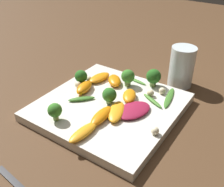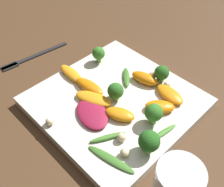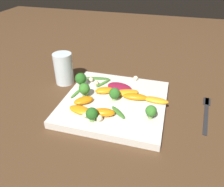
{
  "view_description": "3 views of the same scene",
  "coord_description": "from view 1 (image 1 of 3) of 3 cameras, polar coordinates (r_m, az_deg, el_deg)",
  "views": [
    {
      "loc": [
        0.42,
        0.29,
        0.37
      ],
      "look_at": [
        -0.01,
        0.0,
        0.05
      ],
      "focal_mm": 42.0,
      "sensor_mm": 36.0,
      "label": 1
    },
    {
      "loc": [
        -0.26,
        0.27,
        0.42
      ],
      "look_at": [
        -0.0,
        0.01,
        0.05
      ],
      "focal_mm": 42.0,
      "sensor_mm": 36.0,
      "label": 2
    },
    {
      "loc": [
        0.14,
        -0.53,
        0.4
      ],
      "look_at": [
        -0.01,
        -0.0,
        0.04
      ],
      "focal_mm": 35.0,
      "sensor_mm": 36.0,
      "label": 3
    }
  ],
  "objects": [
    {
      "name": "ground_plane",
      "position": [
        0.62,
        -0.54,
        -3.73
      ],
      "size": [
        2.4,
        2.4,
        0.0
      ],
      "primitive_type": "plane",
      "color": "#4C331E"
    },
    {
      "name": "plate",
      "position": [
        0.62,
        -0.55,
        -2.92
      ],
      "size": [
        0.3,
        0.3,
        0.02
      ],
      "color": "silver",
      "rests_on": "ground_plane"
    },
    {
      "name": "drinking_glass",
      "position": [
        0.73,
        14.94,
        5.64
      ],
      "size": [
        0.07,
        0.07,
        0.11
      ],
      "color": "silver",
      "rests_on": "ground_plane"
    },
    {
      "name": "radicchio_leaf_0",
      "position": [
        0.58,
        4.54,
        -3.76
      ],
      "size": [
        0.1,
        0.08,
        0.01
      ],
      "color": "maroon",
      "rests_on": "plate"
    },
    {
      "name": "orange_segment_0",
      "position": [
        0.69,
        0.55,
        2.86
      ],
      "size": [
        0.06,
        0.06,
        0.02
      ],
      "color": "orange",
      "rests_on": "plate"
    },
    {
      "name": "orange_segment_1",
      "position": [
        0.65,
        -6.05,
        1.32
      ],
      "size": [
        0.07,
        0.04,
        0.02
      ],
      "color": "orange",
      "rests_on": "plate"
    },
    {
      "name": "orange_segment_2",
      "position": [
        0.57,
        0.98,
        -3.92
      ],
      "size": [
        0.09,
        0.06,
        0.01
      ],
      "color": "orange",
      "rests_on": "plate"
    },
    {
      "name": "orange_segment_3",
      "position": [
        0.56,
        -2.31,
        -4.87
      ],
      "size": [
        0.08,
        0.03,
        0.02
      ],
      "color": "orange",
      "rests_on": "plate"
    },
    {
      "name": "orange_segment_4",
      "position": [
        0.62,
        3.81,
        -0.5
      ],
      "size": [
        0.07,
        0.05,
        0.02
      ],
      "color": "orange",
      "rests_on": "plate"
    },
    {
      "name": "orange_segment_5",
      "position": [
        0.7,
        -2.75,
        3.47
      ],
      "size": [
        0.07,
        0.04,
        0.01
      ],
      "color": "orange",
      "rests_on": "plate"
    },
    {
      "name": "orange_segment_6",
      "position": [
        0.52,
        -6.21,
        -8.35
      ],
      "size": [
        0.08,
        0.03,
        0.01
      ],
      "color": "orange",
      "rests_on": "plate"
    },
    {
      "name": "broccoli_floret_0",
      "position": [
        0.6,
        -0.23,
        -0.48
      ],
      "size": [
        0.03,
        0.03,
        0.04
      ],
      "color": "#84AD5B",
      "rests_on": "plate"
    },
    {
      "name": "broccoli_floret_1",
      "position": [
        0.67,
        3.48,
        3.65
      ],
      "size": [
        0.03,
        0.03,
        0.04
      ],
      "color": "#7A9E51",
      "rests_on": "plate"
    },
    {
      "name": "broccoli_floret_2",
      "position": [
        0.56,
        -12.32,
        -3.68
      ],
      "size": [
        0.03,
        0.03,
        0.04
      ],
      "color": "#7A9E51",
      "rests_on": "plate"
    },
    {
      "name": "broccoli_floret_3",
      "position": [
        0.68,
        -6.75,
        3.64
      ],
      "size": [
        0.03,
        0.03,
        0.04
      ],
      "color": "#84AD5B",
      "rests_on": "plate"
    },
    {
      "name": "broccoli_floret_4",
      "position": [
        0.67,
        9.03,
        3.61
      ],
      "size": [
        0.04,
        0.04,
        0.05
      ],
      "color": "#7A9E51",
      "rests_on": "plate"
    },
    {
      "name": "arugula_sprig_0",
      "position": [
        0.64,
        12.33,
        -0.85
      ],
      "size": [
        0.09,
        0.04,
        0.0
      ],
      "color": "#3D7528",
      "rests_on": "plate"
    },
    {
      "name": "arugula_sprig_1",
      "position": [
        0.62,
        8.8,
        -1.53
      ],
      "size": [
        0.04,
        0.07,
        0.01
      ],
      "color": "#47842D",
      "rests_on": "plate"
    },
    {
      "name": "arugula_sprig_2",
      "position": [
        0.7,
        5.21,
        2.84
      ],
      "size": [
        0.02,
        0.06,
        0.0
      ],
      "color": "#47842D",
      "rests_on": "plate"
    },
    {
      "name": "arugula_sprig_3",
      "position": [
        0.62,
        -6.65,
        -1.17
      ],
      "size": [
        0.06,
        0.05,
        0.01
      ],
      "color": "#3D7528",
      "rests_on": "plate"
    },
    {
      "name": "macadamia_nut_0",
      "position": [
        0.65,
        10.86,
        0.58
      ],
      "size": [
        0.02,
        0.02,
        0.02
      ],
      "color": "beige",
      "rests_on": "plate"
    },
    {
      "name": "macadamia_nut_1",
      "position": [
        0.53,
        9.32,
        -7.98
      ],
      "size": [
        0.02,
        0.02,
        0.02
      ],
      "color": "beige",
      "rests_on": "plate"
    },
    {
      "name": "macadamia_nut_2",
      "position": [
        0.67,
        -7.36,
        1.89
      ],
      "size": [
        0.02,
        0.02,
        0.02
      ],
      "color": "beige",
      "rests_on": "plate"
    },
    {
      "name": "macadamia_nut_3",
      "position": [
        0.64,
        8.38,
        0.09
      ],
      "size": [
        0.02,
        0.02,
        0.02
      ],
      "color": "beige",
      "rests_on": "plate"
    },
    {
      "name": "macadamia_nut_4",
      "position": [
        0.7,
        -5.06,
        3.18
      ],
      "size": [
        0.02,
        0.02,
        0.02
      ],
      "color": "beige",
      "rests_on": "plate"
    }
  ]
}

